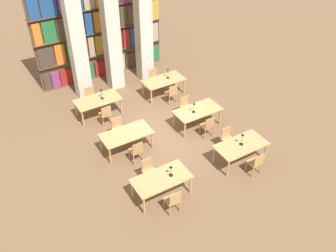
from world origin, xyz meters
name	(u,v)px	position (x,y,z in m)	size (l,w,h in m)	color
ground_plane	(165,136)	(0.00, 0.00, 0.00)	(40.00, 40.00, 0.00)	brown
bookshelf_bank	(100,22)	(0.02, 5.74, 2.67)	(6.15, 0.35, 5.50)	brown
pillar_left	(75,32)	(-1.55, 4.45, 3.00)	(0.62, 0.62, 6.00)	beige
pillar_center	(110,24)	(0.00, 4.45, 3.00)	(0.62, 0.62, 6.00)	beige
pillar_right	(143,17)	(1.55, 4.45, 3.00)	(0.62, 0.62, 6.00)	beige
reading_table_0	(161,180)	(-1.61, -2.54, 0.67)	(1.84, 0.96, 0.75)	tan
chair_0	(173,200)	(-1.65, -3.30, 0.49)	(0.42, 0.40, 0.90)	tan
chair_1	(149,170)	(-1.65, -1.78, 0.49)	(0.42, 0.40, 0.90)	tan
desk_lamp_0	(171,169)	(-1.29, -2.59, 1.02)	(0.14, 0.14, 0.41)	black
reading_table_1	(241,146)	(1.57, -2.56, 0.67)	(1.84, 0.96, 0.75)	tan
chair_2	(256,163)	(1.61, -3.33, 0.49)	(0.42, 0.40, 0.90)	tan
chair_3	(227,138)	(1.61, -1.80, 0.49)	(0.42, 0.40, 0.90)	tan
desk_lamp_1	(242,137)	(1.58, -2.56, 1.07)	(0.14, 0.14, 0.47)	black
reading_table_2	(126,135)	(-1.57, 0.06, 0.67)	(1.84, 0.96, 0.75)	tan
chair_4	(136,151)	(-1.56, -0.71, 0.49)	(0.42, 0.40, 0.90)	tan
chair_5	(118,128)	(-1.56, 0.82, 0.49)	(0.42, 0.40, 0.90)	tan
reading_table_3	(197,112)	(1.48, -0.05, 0.67)	(1.84, 0.96, 0.75)	tan
chair_6	(208,126)	(1.43, -0.81, 0.49)	(0.42, 0.40, 0.90)	tan
chair_7	(186,106)	(1.43, 0.72, 0.49)	(0.42, 0.40, 0.90)	tan
desk_lamp_2	(194,106)	(1.26, -0.09, 1.04)	(0.14, 0.14, 0.44)	black
reading_table_4	(98,101)	(-1.59, 2.66, 0.67)	(1.84, 0.96, 0.75)	tan
chair_8	(106,114)	(-1.60, 1.90, 0.49)	(0.42, 0.40, 0.90)	tan
chair_9	(91,96)	(-1.60, 3.43, 0.49)	(0.42, 0.40, 0.90)	tan
desk_lamp_3	(101,92)	(-1.40, 2.63, 1.07)	(0.14, 0.14, 0.47)	black
reading_table_5	(163,81)	(1.51, 2.65, 0.67)	(1.84, 0.96, 0.75)	tan
chair_10	(172,93)	(1.48, 1.89, 0.49)	(0.42, 0.40, 0.90)	tan
chair_11	(154,78)	(1.48, 3.42, 0.49)	(0.42, 0.40, 0.90)	tan
desk_lamp_4	(168,72)	(1.76, 2.68, 1.07)	(0.14, 0.14, 0.48)	black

